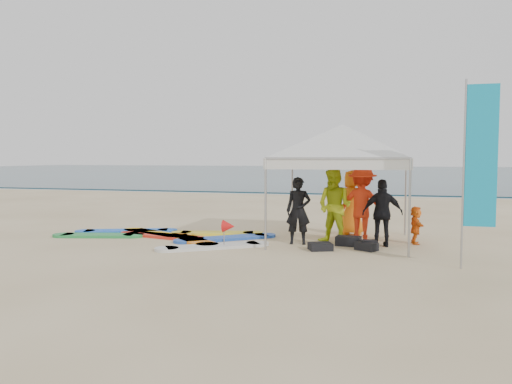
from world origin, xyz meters
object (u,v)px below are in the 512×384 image
object	(u,v)px
person_yellow	(335,206)
person_orange_b	(352,203)
person_black_a	(298,211)
person_seated	(416,225)
surfboard_spread	(173,237)
feather_flag	(479,158)
marker_pennant	(229,226)
person_orange_a	(362,204)
canopy_tent	(343,125)
person_black_b	(383,213)

from	to	relation	value
person_yellow	person_orange_b	xyz separation A→B (m)	(0.30, 1.43, -0.04)
person_black_a	person_seated	distance (m)	2.83
surfboard_spread	person_seated	bearing A→B (deg)	6.80
person_yellow	person_black_a	bearing A→B (deg)	-136.16
feather_flag	surfboard_spread	size ratio (longest dim) A/B	0.64
person_black_a	marker_pennant	size ratio (longest dim) A/B	2.51
person_black_a	person_orange_a	distance (m)	1.58
feather_flag	surfboard_spread	distance (m)	7.47
person_black_a	person_seated	xyz separation A→B (m)	(2.71, 0.75, -0.35)
canopy_tent	feather_flag	xyz separation A→B (m)	(2.71, -2.39, -0.80)
canopy_tent	marker_pennant	bearing A→B (deg)	-147.93
person_yellow	surfboard_spread	distance (m)	4.21
canopy_tent	person_orange_b	bearing A→B (deg)	81.96
person_orange_a	canopy_tent	bearing A→B (deg)	12.24
person_orange_a	feather_flag	size ratio (longest dim) A/B	0.53
person_black_b	surfboard_spread	world-z (taller)	person_black_b
person_yellow	canopy_tent	distance (m)	1.98
person_yellow	person_black_b	world-z (taller)	person_yellow
person_black_a	canopy_tent	bearing A→B (deg)	23.60
canopy_tent	marker_pennant	size ratio (longest dim) A/B	6.81
person_orange_b	canopy_tent	size ratio (longest dim) A/B	0.40
person_black_b	person_orange_b	distance (m)	1.77
person_yellow	person_orange_b	world-z (taller)	person_yellow
person_orange_a	person_black_b	distance (m)	0.68
person_orange_b	person_seated	distance (m)	1.91
feather_flag	marker_pennant	xyz separation A→B (m)	(-5.12, 0.88, -1.56)
person_yellow	feather_flag	xyz separation A→B (m)	(2.85, -2.10, 1.15)
canopy_tent	person_black_b	bearing A→B (deg)	-23.43
person_seated	canopy_tent	world-z (taller)	canopy_tent
person_black_a	person_orange_a	world-z (taller)	person_orange_a
person_orange_b	canopy_tent	bearing A→B (deg)	94.92
feather_flag	person_orange_b	bearing A→B (deg)	125.79
person_black_a	canopy_tent	distance (m)	2.35
person_yellow	person_seated	distance (m)	1.99
person_black_a	person_orange_b	size ratio (longest dim) A/B	0.92
person_black_b	canopy_tent	world-z (taller)	canopy_tent
person_seated	feather_flag	bearing A→B (deg)	-163.59
person_yellow	surfboard_spread	bearing A→B (deg)	-152.85
person_yellow	marker_pennant	world-z (taller)	person_yellow
person_orange_b	marker_pennant	xyz separation A→B (m)	(-2.57, -2.65, -0.37)
person_orange_b	feather_flag	bearing A→B (deg)	138.75
person_orange_a	canopy_tent	xyz separation A→B (m)	(-0.48, -0.02, 1.92)
marker_pennant	surfboard_spread	world-z (taller)	marker_pennant
surfboard_spread	person_orange_a	bearing A→B (deg)	6.93
feather_flag	person_black_b	bearing A→B (deg)	131.33
person_orange_b	person_yellow	bearing A→B (deg)	90.99
person_black_a	marker_pennant	distance (m)	1.74
person_seated	surfboard_spread	distance (m)	6.05
person_black_a	person_seated	world-z (taller)	person_black_a
person_black_a	marker_pennant	bearing A→B (deg)	-155.61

